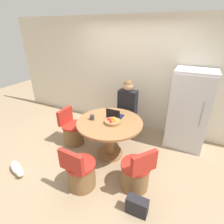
{
  "coord_description": "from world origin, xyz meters",
  "views": [
    {
      "loc": [
        1.39,
        -2.38,
        2.33
      ],
      "look_at": [
        0.1,
        0.25,
        0.91
      ],
      "focal_mm": 28.0,
      "sensor_mm": 36.0,
      "label": 1
    }
  ],
  "objects_px": {
    "laptop": "(115,115)",
    "handbag": "(137,206)",
    "chair_near_right_corner": "(136,174)",
    "chair_near_camera": "(81,173)",
    "chair_left_side": "(73,132)",
    "cat": "(17,168)",
    "person_seated": "(128,106)",
    "refrigerator": "(189,110)",
    "dining_table": "(110,130)",
    "fruit_bowl": "(113,121)"
  },
  "relations": [
    {
      "from": "fruit_bowl",
      "to": "cat",
      "type": "relative_size",
      "value": 0.56
    },
    {
      "from": "chair_near_right_corner",
      "to": "laptop",
      "type": "xyz_separation_m",
      "value": [
        -0.72,
        0.74,
        0.53
      ]
    },
    {
      "from": "chair_left_side",
      "to": "chair_near_right_corner",
      "type": "bearing_deg",
      "value": -108.06
    },
    {
      "from": "chair_near_camera",
      "to": "chair_left_side",
      "type": "distance_m",
      "value": 1.26
    },
    {
      "from": "refrigerator",
      "to": "cat",
      "type": "height_order",
      "value": "refrigerator"
    },
    {
      "from": "laptop",
      "to": "fruit_bowl",
      "type": "xyz_separation_m",
      "value": [
        0.06,
        -0.22,
        -0.0
      ]
    },
    {
      "from": "chair_near_right_corner",
      "to": "person_seated",
      "type": "distance_m",
      "value": 1.62
    },
    {
      "from": "chair_left_side",
      "to": "laptop",
      "type": "relative_size",
      "value": 2.79
    },
    {
      "from": "chair_left_side",
      "to": "handbag",
      "type": "relative_size",
      "value": 2.64
    },
    {
      "from": "chair_near_right_corner",
      "to": "chair_near_camera",
      "type": "bearing_deg",
      "value": -28.35
    },
    {
      "from": "chair_left_side",
      "to": "laptop",
      "type": "height_order",
      "value": "laptop"
    },
    {
      "from": "fruit_bowl",
      "to": "laptop",
      "type": "bearing_deg",
      "value": 105.55
    },
    {
      "from": "dining_table",
      "to": "handbag",
      "type": "height_order",
      "value": "dining_table"
    },
    {
      "from": "handbag",
      "to": "chair_left_side",
      "type": "bearing_deg",
      "value": 151.98
    },
    {
      "from": "dining_table",
      "to": "laptop",
      "type": "height_order",
      "value": "laptop"
    },
    {
      "from": "dining_table",
      "to": "chair_left_side",
      "type": "bearing_deg",
      "value": 179.39
    },
    {
      "from": "fruit_bowl",
      "to": "handbag",
      "type": "bearing_deg",
      "value": -48.24
    },
    {
      "from": "dining_table",
      "to": "chair_near_right_corner",
      "type": "bearing_deg",
      "value": -36.73
    },
    {
      "from": "person_seated",
      "to": "laptop",
      "type": "xyz_separation_m",
      "value": [
        -0.03,
        -0.65,
        0.05
      ]
    },
    {
      "from": "chair_near_camera",
      "to": "laptop",
      "type": "height_order",
      "value": "laptop"
    },
    {
      "from": "dining_table",
      "to": "cat",
      "type": "relative_size",
      "value": 2.36
    },
    {
      "from": "laptop",
      "to": "cat",
      "type": "bearing_deg",
      "value": 46.77
    },
    {
      "from": "refrigerator",
      "to": "handbag",
      "type": "xyz_separation_m",
      "value": [
        -0.39,
        -1.98,
        -0.69
      ]
    },
    {
      "from": "person_seated",
      "to": "chair_left_side",
      "type": "bearing_deg",
      "value": 40.99
    },
    {
      "from": "dining_table",
      "to": "fruit_bowl",
      "type": "distance_m",
      "value": 0.24
    },
    {
      "from": "laptop",
      "to": "handbag",
      "type": "xyz_separation_m",
      "value": [
        0.88,
        -1.14,
        -0.67
      ]
    },
    {
      "from": "person_seated",
      "to": "cat",
      "type": "relative_size",
      "value": 2.6
    },
    {
      "from": "refrigerator",
      "to": "cat",
      "type": "distance_m",
      "value": 3.44
    },
    {
      "from": "chair_near_camera",
      "to": "person_seated",
      "type": "xyz_separation_m",
      "value": [
        0.1,
        1.75,
        0.48
      ]
    },
    {
      "from": "cat",
      "to": "chair_near_camera",
      "type": "bearing_deg",
      "value": 32.15
    },
    {
      "from": "cat",
      "to": "person_seated",
      "type": "bearing_deg",
      "value": 77.1
    },
    {
      "from": "refrigerator",
      "to": "fruit_bowl",
      "type": "xyz_separation_m",
      "value": [
        -1.21,
        -1.06,
        -0.02
      ]
    },
    {
      "from": "laptop",
      "to": "fruit_bowl",
      "type": "bearing_deg",
      "value": 105.55
    },
    {
      "from": "dining_table",
      "to": "chair_left_side",
      "type": "height_order",
      "value": "chair_left_side"
    },
    {
      "from": "chair_near_camera",
      "to": "laptop",
      "type": "bearing_deg",
      "value": -90.15
    },
    {
      "from": "laptop",
      "to": "refrigerator",
      "type": "bearing_deg",
      "value": -146.52
    },
    {
      "from": "chair_left_side",
      "to": "person_seated",
      "type": "distance_m",
      "value": 1.35
    },
    {
      "from": "refrigerator",
      "to": "person_seated",
      "type": "relative_size",
      "value": 1.21
    },
    {
      "from": "refrigerator",
      "to": "dining_table",
      "type": "distance_m",
      "value": 1.66
    },
    {
      "from": "person_seated",
      "to": "chair_near_camera",
      "type": "bearing_deg",
      "value": 86.87
    },
    {
      "from": "chair_left_side",
      "to": "handbag",
      "type": "bearing_deg",
      "value": -117.41
    },
    {
      "from": "person_seated",
      "to": "fruit_bowl",
      "type": "height_order",
      "value": "person_seated"
    },
    {
      "from": "dining_table",
      "to": "cat",
      "type": "height_order",
      "value": "dining_table"
    },
    {
      "from": "chair_left_side",
      "to": "person_seated",
      "type": "bearing_deg",
      "value": -48.4
    },
    {
      "from": "dining_table",
      "to": "laptop",
      "type": "relative_size",
      "value": 4.34
    },
    {
      "from": "handbag",
      "to": "cat",
      "type": "bearing_deg",
      "value": -174.34
    },
    {
      "from": "chair_near_right_corner",
      "to": "chair_near_camera",
      "type": "height_order",
      "value": "same"
    },
    {
      "from": "person_seated",
      "to": "fruit_bowl",
      "type": "bearing_deg",
      "value": 92.37
    },
    {
      "from": "chair_left_side",
      "to": "cat",
      "type": "height_order",
      "value": "chair_left_side"
    },
    {
      "from": "refrigerator",
      "to": "person_seated",
      "type": "distance_m",
      "value": 1.26
    }
  ]
}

